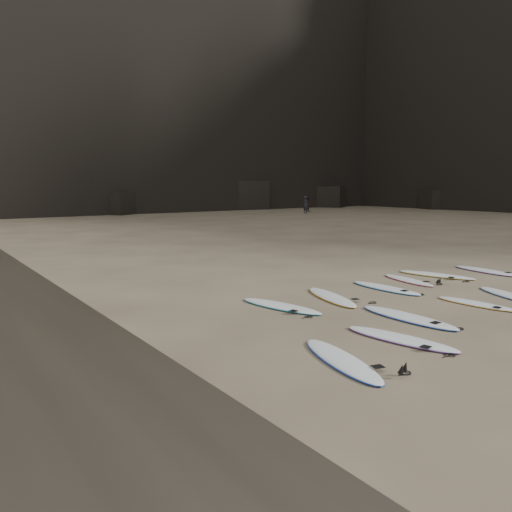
{
  "coord_description": "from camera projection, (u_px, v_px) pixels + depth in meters",
  "views": [
    {
      "loc": [
        -10.96,
        -7.38,
        3.31
      ],
      "look_at": [
        -3.79,
        2.68,
        1.5
      ],
      "focal_mm": 35.0,
      "sensor_mm": 36.0,
      "label": 1
    }
  ],
  "objects": [
    {
      "name": "surfboard_9",
      "position": [
        436.0,
        275.0,
        17.92
      ],
      "size": [
        1.36,
        2.84,
        0.1
      ],
      "primitive_type": "ellipsoid",
      "rotation": [
        0.0,
        0.0,
        0.26
      ],
      "color": "white",
      "rests_on": "ground"
    },
    {
      "name": "surfboard_5",
      "position": [
        281.0,
        306.0,
        13.38
      ],
      "size": [
        1.21,
        2.71,
        0.09
      ],
      "primitive_type": "ellipsoid",
      "rotation": [
        0.0,
        0.0,
        0.23
      ],
      "color": "white",
      "rests_on": "ground"
    },
    {
      "name": "surfboard_2",
      "position": [
        408.0,
        317.0,
        12.25
      ],
      "size": [
        0.68,
        2.78,
        0.1
      ],
      "primitive_type": "ellipsoid",
      "rotation": [
        0.0,
        0.0,
        0.01
      ],
      "color": "white",
      "rests_on": "ground"
    },
    {
      "name": "surfboard_1",
      "position": [
        401.0,
        338.0,
        10.57
      ],
      "size": [
        1.07,
        2.65,
        0.09
      ],
      "primitive_type": "ellipsoid",
      "rotation": [
        0.0,
        0.0,
        0.18
      ],
      "color": "white",
      "rests_on": "ground"
    },
    {
      "name": "surfboard_3",
      "position": [
        476.0,
        303.0,
        13.67
      ],
      "size": [
        0.72,
        2.28,
        0.08
      ],
      "primitive_type": "ellipsoid",
      "rotation": [
        0.0,
        0.0,
        0.08
      ],
      "color": "white",
      "rests_on": "ground"
    },
    {
      "name": "headland",
      "position": [
        222.0,
        41.0,
        62.68
      ],
      "size": [
        170.0,
        101.0,
        63.47
      ],
      "color": "black",
      "rests_on": "ground"
    },
    {
      "name": "surfboard_10",
      "position": [
        487.0,
        271.0,
        18.7
      ],
      "size": [
        0.91,
        2.78,
        0.1
      ],
      "primitive_type": "ellipsoid",
      "rotation": [
        0.0,
        0.0,
        -0.1
      ],
      "color": "white",
      "rests_on": "ground"
    },
    {
      "name": "surfboard_7",
      "position": [
        386.0,
        288.0,
        15.69
      ],
      "size": [
        0.65,
        2.62,
        0.09
      ],
      "primitive_type": "ellipsoid",
      "rotation": [
        0.0,
        0.0,
        0.01
      ],
      "color": "white",
      "rests_on": "ground"
    },
    {
      "name": "person_b",
      "position": [
        308.0,
        205.0,
        58.01
      ],
      "size": [
        0.75,
        0.9,
        1.67
      ],
      "primitive_type": "imported",
      "rotation": [
        0.0,
        0.0,
        1.41
      ],
      "color": "black",
      "rests_on": "ground"
    },
    {
      "name": "ground",
      "position": [
        438.0,
        314.0,
        12.72
      ],
      "size": [
        240.0,
        240.0,
        0.0
      ],
      "primitive_type": "plane",
      "color": "#897559",
      "rests_on": "ground"
    },
    {
      "name": "person_a",
      "position": [
        306.0,
        205.0,
        55.2
      ],
      "size": [
        0.46,
        0.7,
        1.92
      ],
      "primitive_type": "imported",
      "rotation": [
        0.0,
        0.0,
        1.57
      ],
      "color": "#222228",
      "rests_on": "ground"
    },
    {
      "name": "surfboard_6",
      "position": [
        331.0,
        297.0,
        14.43
      ],
      "size": [
        1.39,
        2.75,
        0.1
      ],
      "primitive_type": "ellipsoid",
      "rotation": [
        0.0,
        0.0,
        -0.29
      ],
      "color": "white",
      "rests_on": "ground"
    },
    {
      "name": "surfboard_8",
      "position": [
        408.0,
        280.0,
        16.98
      ],
      "size": [
        1.01,
        2.4,
        0.08
      ],
      "primitive_type": "ellipsoid",
      "rotation": [
        0.0,
        0.0,
        -0.2
      ],
      "color": "white",
      "rests_on": "ground"
    },
    {
      "name": "surfboard_0",
      "position": [
        342.0,
        360.0,
        9.3
      ],
      "size": [
        1.28,
        2.67,
        0.09
      ],
      "primitive_type": "ellipsoid",
      "rotation": [
        0.0,
        0.0,
        -0.26
      ],
      "color": "white",
      "rests_on": "ground"
    },
    {
      "name": "surfboard_4",
      "position": [
        508.0,
        295.0,
        14.72
      ],
      "size": [
        1.46,
        2.42,
        0.09
      ],
      "primitive_type": "ellipsoid",
      "rotation": [
        0.0,
        0.0,
        -0.4
      ],
      "color": "white",
      "rests_on": "ground"
    }
  ]
}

